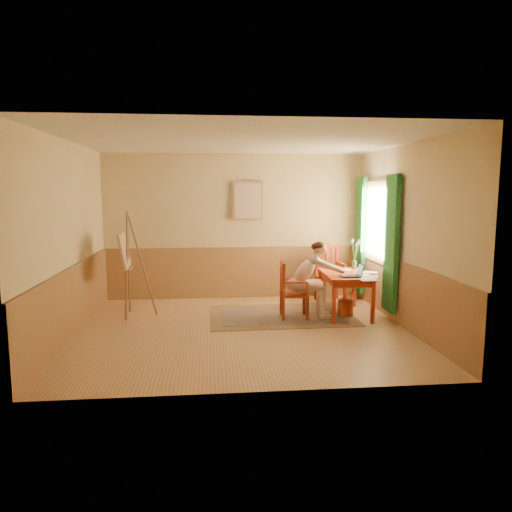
{
  "coord_description": "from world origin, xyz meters",
  "views": [
    {
      "loc": [
        -0.5,
        -6.91,
        2.07
      ],
      "look_at": [
        0.25,
        0.55,
        1.05
      ],
      "focal_mm": 33.09,
      "sensor_mm": 36.0,
      "label": 1
    }
  ],
  "objects": [
    {
      "name": "easel",
      "position": [
        -1.86,
        0.99,
        1.04
      ],
      "size": [
        0.6,
        0.78,
        1.76
      ],
      "color": "#8C6140",
      "rests_on": "room"
    },
    {
      "name": "wastebasket",
      "position": [
        1.77,
        0.63,
        0.14
      ],
      "size": [
        0.34,
        0.34,
        0.28
      ],
      "primitive_type": "cylinder",
      "rotation": [
        0.0,
        0.0,
        0.39
      ],
      "color": "#C74924",
      "rests_on": "room"
    },
    {
      "name": "chair_left",
      "position": [
        0.83,
        0.57,
        0.47
      ],
      "size": [
        0.46,
        0.44,
        0.95
      ],
      "color": "#B53D1F",
      "rests_on": "room"
    },
    {
      "name": "rug",
      "position": [
        0.7,
        0.74,
        0.01
      ],
      "size": [
        2.41,
        1.62,
        0.02
      ],
      "color": "#8C7251",
      "rests_on": "room"
    },
    {
      "name": "window",
      "position": [
        2.42,
        1.1,
        1.35
      ],
      "size": [
        0.12,
        2.01,
        2.2
      ],
      "color": "white",
      "rests_on": "room"
    },
    {
      "name": "table",
      "position": [
        1.77,
        0.69,
        0.63
      ],
      "size": [
        0.77,
        1.23,
        0.72
      ],
      "color": "#B53D1F",
      "rests_on": "room"
    },
    {
      "name": "room",
      "position": [
        0.0,
        0.0,
        1.4
      ],
      "size": [
        5.04,
        4.54,
        2.84
      ],
      "color": "tan",
      "rests_on": "ground"
    },
    {
      "name": "papers",
      "position": [
        2.01,
        0.53,
        0.72
      ],
      "size": [
        0.69,
        1.19,
        0.0
      ],
      "color": "white",
      "rests_on": "table"
    },
    {
      "name": "chair_back",
      "position": [
        1.77,
        1.73,
        0.54
      ],
      "size": [
        0.51,
        0.53,
        1.07
      ],
      "color": "#B53D1F",
      "rests_on": "room"
    },
    {
      "name": "vase",
      "position": [
        2.07,
        1.15,
        0.96
      ],
      "size": [
        0.23,
        0.26,
        0.53
      ],
      "color": "#3F724C",
      "rests_on": "table"
    },
    {
      "name": "laptop",
      "position": [
        1.81,
        0.35,
        0.76
      ],
      "size": [
        0.36,
        0.23,
        0.21
      ],
      "color": "#1E2338",
      "rests_on": "table"
    },
    {
      "name": "wainscot",
      "position": [
        0.0,
        0.8,
        0.5
      ],
      "size": [
        5.0,
        4.5,
        1.0
      ],
      "color": "#A17042",
      "rests_on": "room"
    },
    {
      "name": "figure",
      "position": [
        1.13,
        0.56,
        0.7
      ],
      "size": [
        0.95,
        0.42,
        1.28
      ],
      "color": "beige",
      "rests_on": "room"
    },
    {
      "name": "wall_portrait",
      "position": [
        0.25,
        2.2,
        1.9
      ],
      "size": [
        0.6,
        0.05,
        0.76
      ],
      "color": "#AC8157",
      "rests_on": "room"
    }
  ]
}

